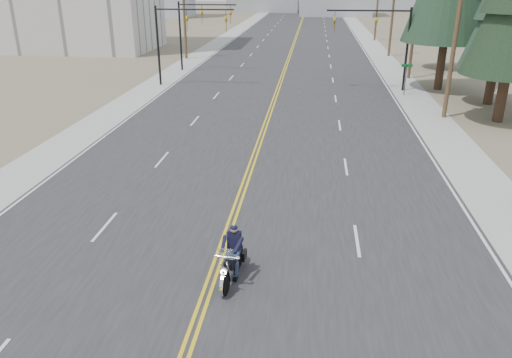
{
  "coord_description": "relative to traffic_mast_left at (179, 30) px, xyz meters",
  "views": [
    {
      "loc": [
        3.06,
        -13.04,
        9.34
      ],
      "look_at": [
        0.91,
        5.9,
        1.6
      ],
      "focal_mm": 35.0,
      "sensor_mm": 36.0,
      "label": 1
    }
  ],
  "objects": [
    {
      "name": "sidewalk_right",
      "position": [
        20.48,
        38.0,
        -4.93
      ],
      "size": [
        3.0,
        200.0,
        0.01
      ],
      "primitive_type": "cube",
      "color": "#A5A5A0",
      "rests_on": "ground"
    },
    {
      "name": "motorcyclist",
      "position": [
        9.65,
        -31.1,
        -4.01
      ],
      "size": [
        1.27,
        2.47,
        1.85
      ],
      "primitive_type": null,
      "rotation": [
        0.0,
        0.0,
        3.03
      ],
      "color": "black",
      "rests_on": "ground"
    },
    {
      "name": "traffic_mast_left",
      "position": [
        0.0,
        0.0,
        0.0
      ],
      "size": [
        7.1,
        0.26,
        7.0
      ],
      "color": "black",
      "rests_on": "ground"
    },
    {
      "name": "utility_pole_e",
      "position": [
        21.48,
        38.0,
        0.79
      ],
      "size": [
        2.2,
        0.3,
        11.0
      ],
      "color": "brown",
      "rests_on": "ground"
    },
    {
      "name": "sidewalk_left",
      "position": [
        -2.52,
        38.0,
        -4.93
      ],
      "size": [
        3.0,
        200.0,
        0.01
      ],
      "primitive_type": "cube",
      "color": "#A5A5A0",
      "rests_on": "ground"
    },
    {
      "name": "traffic_mast_far",
      "position": [
        -0.33,
        8.0,
        -0.06
      ],
      "size": [
        6.1,
        0.26,
        7.0
      ],
      "color": "black",
      "rests_on": "ground"
    },
    {
      "name": "utility_pole_c",
      "position": [
        21.48,
        6.0,
        0.79
      ],
      "size": [
        2.2,
        0.3,
        11.0
      ],
      "color": "brown",
      "rests_on": "ground"
    },
    {
      "name": "street_sign",
      "position": [
        19.78,
        -2.0,
        -3.13
      ],
      "size": [
        0.9,
        0.06,
        2.62
      ],
      "color": "black",
      "rests_on": "ground"
    },
    {
      "name": "road",
      "position": [
        8.98,
        38.0,
        -4.93
      ],
      "size": [
        20.0,
        200.0,
        0.01
      ],
      "primitive_type": "cube",
      "color": "#303033",
      "rests_on": "ground"
    },
    {
      "name": "ground_plane",
      "position": [
        8.98,
        -32.0,
        -4.94
      ],
      "size": [
        400.0,
        400.0,
        0.0
      ],
      "primitive_type": "plane",
      "color": "#776D56",
      "rests_on": "ground"
    },
    {
      "name": "utility_pole_d",
      "position": [
        21.48,
        21.0,
        1.05
      ],
      "size": [
        2.2,
        0.3,
        11.5
      ],
      "color": "brown",
      "rests_on": "ground"
    },
    {
      "name": "traffic_mast_right",
      "position": [
        17.95,
        0.0,
        0.0
      ],
      "size": [
        7.1,
        0.26,
        7.0
      ],
      "color": "black",
      "rests_on": "ground"
    },
    {
      "name": "utility_pole_left",
      "position": [
        -3.52,
        16.0,
        0.54
      ],
      "size": [
        2.2,
        0.3,
        10.5
      ],
      "color": "brown",
      "rests_on": "ground"
    },
    {
      "name": "utility_pole_b",
      "position": [
        21.48,
        -9.0,
        1.05
      ],
      "size": [
        2.2,
        0.3,
        11.5
      ],
      "color": "brown",
      "rests_on": "ground"
    }
  ]
}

